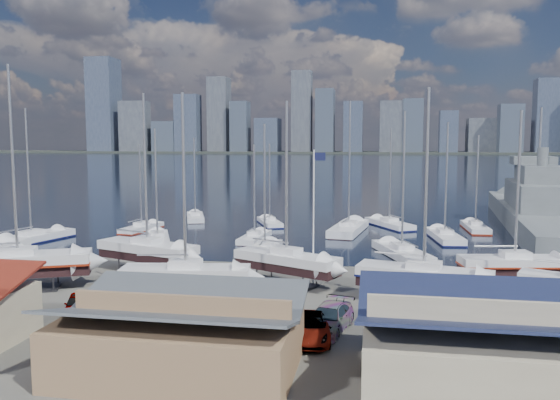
# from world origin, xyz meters

# --- Properties ---
(ground) EXTENTS (1400.00, 1400.00, 0.00)m
(ground) POSITION_xyz_m (0.00, -10.00, 0.00)
(ground) COLOR #605E59
(ground) RESTS_ON ground
(water) EXTENTS (1400.00, 600.00, 0.40)m
(water) POSITION_xyz_m (0.00, 300.00, -0.15)
(water) COLOR #182138
(water) RESTS_ON ground
(far_shore) EXTENTS (1400.00, 80.00, 2.20)m
(far_shore) POSITION_xyz_m (0.00, 560.00, 1.10)
(far_shore) COLOR #2D332D
(far_shore) RESTS_ON ground
(skyline) EXTENTS (639.14, 43.80, 107.69)m
(skyline) POSITION_xyz_m (-7.83, 553.76, 39.09)
(skyline) COLOR #475166
(skyline) RESTS_ON far_shore
(shed_grey) EXTENTS (12.60, 8.40, 4.17)m
(shed_grey) POSITION_xyz_m (0.00, -26.00, 2.15)
(shed_grey) COLOR #8C6B4C
(shed_grey) RESTS_ON ground
(shed_blue) EXTENTS (13.65, 9.45, 4.71)m
(shed_blue) POSITION_xyz_m (16.00, -26.00, 2.42)
(shed_blue) COLOR #BFB293
(shed_blue) RESTS_ON ground
(sailboat_cradle_1) EXTENTS (11.65, 7.47, 18.14)m
(sailboat_cradle_1) POSITION_xyz_m (-18.63, -13.20, 2.18)
(sailboat_cradle_1) COLOR #2D2D33
(sailboat_cradle_1) RESTS_ON ground
(sailboat_cradle_2) EXTENTS (10.45, 6.05, 16.43)m
(sailboat_cradle_2) POSITION_xyz_m (-10.76, -5.66, 2.10)
(sailboat_cradle_2) COLOR #2D2D33
(sailboat_cradle_2) RESTS_ON ground
(sailboat_cradle_3) EXTENTS (9.95, 4.14, 15.62)m
(sailboat_cradle_3) POSITION_xyz_m (-4.00, -14.14, 2.05)
(sailboat_cradle_3) COLOR #2D2D33
(sailboat_cradle_3) RESTS_ON ground
(sailboat_cradle_4) EXTENTS (9.63, 6.42, 15.41)m
(sailboat_cradle_4) POSITION_xyz_m (2.63, -7.76, 2.05)
(sailboat_cradle_4) COLOR #2D2D33
(sailboat_cradle_4) RESTS_ON ground
(sailboat_cradle_5) EXTENTS (10.24, 5.07, 15.95)m
(sailboat_cradle_5) POSITION_xyz_m (13.58, -11.57, 2.07)
(sailboat_cradle_5) COLOR #2D2D33
(sailboat_cradle_5) RESTS_ON ground
(sailboat_cradle_6) EXTENTS (9.26, 4.03, 14.60)m
(sailboat_cradle_6) POSITION_xyz_m (21.37, -5.54, 2.00)
(sailboat_cradle_6) COLOR #2D2D33
(sailboat_cradle_6) RESTS_ON ground
(sailboat_moored_0) EXTENTS (5.70, 11.65, 16.79)m
(sailboat_moored_0) POSITION_xyz_m (-30.77, 6.17, 0.31)
(sailboat_moored_0) COLOR black
(sailboat_moored_0) RESTS_ON water
(sailboat_moored_1) EXTENTS (3.41, 8.47, 12.32)m
(sailboat_moored_1) POSITION_xyz_m (-21.47, 16.86, 0.31)
(sailboat_moored_1) COLOR black
(sailboat_moored_1) RESTS_ON water
(sailboat_moored_2) EXTENTS (5.38, 9.15, 13.34)m
(sailboat_moored_2) POSITION_xyz_m (-17.59, 28.01, 0.32)
(sailboat_moored_2) COLOR black
(sailboat_moored_2) RESTS_ON water
(sailboat_moored_3) EXTENTS (6.28, 9.84, 14.30)m
(sailboat_moored_3) POSITION_xyz_m (-15.74, 8.60, 0.31)
(sailboat_moored_3) COLOR black
(sailboat_moored_3) RESTS_ON water
(sailboat_moored_4) EXTENTS (2.78, 8.28, 12.32)m
(sailboat_moored_4) POSITION_xyz_m (-4.60, 12.17, 0.33)
(sailboat_moored_4) COLOR black
(sailboat_moored_4) RESTS_ON water
(sailboat_moored_5) EXTENTS (5.38, 8.55, 12.41)m
(sailboat_moored_5) POSITION_xyz_m (-5.21, 25.00, 0.31)
(sailboat_moored_5) COLOR black
(sailboat_moored_5) RESTS_ON water
(sailboat_moored_6) EXTENTS (3.26, 9.90, 14.60)m
(sailboat_moored_6) POSITION_xyz_m (-1.59, 3.73, 0.31)
(sailboat_moored_6) COLOR black
(sailboat_moored_6) RESTS_ON water
(sailboat_moored_7) EXTENTS (5.12, 12.44, 18.23)m
(sailboat_moored_7) POSITION_xyz_m (6.51, 20.02, 0.33)
(sailboat_moored_7) COLOR black
(sailboat_moored_7) RESTS_ON water
(sailboat_moored_8) EXTENTS (7.17, 9.98, 14.75)m
(sailboat_moored_8) POSITION_xyz_m (11.98, 25.94, 0.31)
(sailboat_moored_8) COLOR black
(sailboat_moored_8) RESTS_ON water
(sailboat_moored_9) EXTENTS (6.31, 10.95, 15.96)m
(sailboat_moored_9) POSITION_xyz_m (12.78, 5.35, 0.32)
(sailboat_moored_9) COLOR black
(sailboat_moored_9) RESTS_ON water
(sailboat_moored_10) EXTENTS (3.99, 10.38, 15.13)m
(sailboat_moored_10) POSITION_xyz_m (18.45, 16.51, 0.31)
(sailboat_moored_10) COLOR black
(sailboat_moored_10) RESTS_ON water
(sailboat_moored_11) EXTENTS (2.76, 9.17, 13.62)m
(sailboat_moored_11) POSITION_xyz_m (23.51, 24.98, 0.31)
(sailboat_moored_11) COLOR black
(sailboat_moored_11) RESTS_ON water
(naval_ship_east) EXTENTS (14.01, 52.95, 18.71)m
(naval_ship_east) POSITION_xyz_m (32.43, 29.11, 1.67)
(naval_ship_east) COLOR slate
(naval_ship_east) RESTS_ON water
(car_a) EXTENTS (3.23, 4.51, 1.43)m
(car_a) POSITION_xyz_m (-10.56, -18.07, 0.71)
(car_a) COLOR gray
(car_a) RESTS_ON ground
(car_b) EXTENTS (4.10, 1.89, 1.30)m
(car_b) POSITION_xyz_m (-6.37, -21.68, 0.65)
(car_b) COLOR gray
(car_b) RESTS_ON ground
(car_c) EXTENTS (2.98, 5.73, 1.54)m
(car_c) POSITION_xyz_m (6.14, -20.28, 0.77)
(car_c) COLOR gray
(car_c) RESTS_ON ground
(car_d) EXTENTS (3.48, 5.97, 1.63)m
(car_d) POSITION_xyz_m (7.14, -18.48, 0.81)
(car_d) COLOR gray
(car_d) RESTS_ON ground
(flagpole) EXTENTS (1.01, 0.12, 11.43)m
(flagpole) POSITION_xyz_m (4.94, -7.32, 6.55)
(flagpole) COLOR white
(flagpole) RESTS_ON ground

